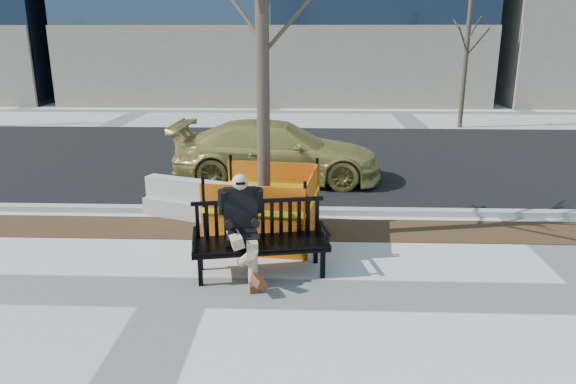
% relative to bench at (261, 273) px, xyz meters
% --- Properties ---
extents(ground, '(120.00, 120.00, 0.00)m').
position_rel_bench_xyz_m(ground, '(-1.13, -0.65, 0.00)').
color(ground, beige).
rests_on(ground, ground).
extents(mulch_strip, '(40.00, 1.20, 0.02)m').
position_rel_bench_xyz_m(mulch_strip, '(-1.13, 1.95, 0.00)').
color(mulch_strip, '#47301C').
rests_on(mulch_strip, ground).
extents(asphalt_street, '(60.00, 10.40, 0.01)m').
position_rel_bench_xyz_m(asphalt_street, '(-1.13, 8.15, 0.00)').
color(asphalt_street, black).
rests_on(asphalt_street, ground).
extents(curb, '(60.00, 0.25, 0.12)m').
position_rel_bench_xyz_m(curb, '(-1.13, 2.90, 0.06)').
color(curb, '#9E9B93').
rests_on(curb, ground).
extents(bench, '(2.22, 1.13, 1.13)m').
position_rel_bench_xyz_m(bench, '(0.00, 0.00, 0.00)').
color(bench, black).
rests_on(bench, ground).
extents(seated_man, '(0.86, 1.21, 1.55)m').
position_rel_bench_xyz_m(seated_man, '(-0.28, 0.00, 0.00)').
color(seated_man, black).
rests_on(seated_man, ground).
extents(tree_fence, '(3.02, 3.02, 6.73)m').
position_rel_bench_xyz_m(tree_fence, '(-0.05, 1.47, 0.00)').
color(tree_fence, orange).
rests_on(tree_fence, ground).
extents(sedan, '(5.25, 2.30, 1.50)m').
position_rel_bench_xyz_m(sedan, '(-0.05, 5.49, 0.00)').
color(sedan, '#A79548').
rests_on(sedan, ground).
extents(jersey_barrier_left, '(2.81, 1.50, 0.80)m').
position_rel_bench_xyz_m(jersey_barrier_left, '(-1.25, 2.44, 0.00)').
color(jersey_barrier_left, '#A9A79E').
rests_on(jersey_barrier_left, ground).
extents(far_tree_right, '(2.49, 2.49, 5.32)m').
position_rel_bench_xyz_m(far_tree_right, '(6.79, 13.81, 0.00)').
color(far_tree_right, '#473B2D').
rests_on(far_tree_right, ground).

